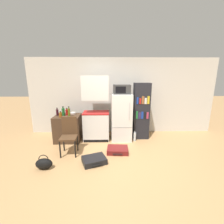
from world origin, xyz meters
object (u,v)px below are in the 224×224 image
bottle_olive_oil (69,112)px  handbag (44,164)px  refrigerator (121,117)px  bottle_ketchup_red (67,112)px  bookshelf (141,111)px  bottle_green_tall (63,112)px  bowl (73,113)px  kitchen_hutch (96,111)px  chair (69,132)px  suitcase_large_flat (118,150)px  suitcase_small_flat (94,160)px  side_table (68,128)px  water_bottle_front (135,136)px  microwave (122,89)px  bottle_wine_dark (57,112)px  bottle_amber_beer (61,115)px

bottle_olive_oil → handbag: 1.64m
refrigerator → bottle_ketchup_red: refrigerator is taller
bookshelf → bottle_green_tall: bookshelf is taller
bottle_ketchup_red → bowl: (0.15, 0.16, -0.07)m
kitchen_hutch → chair: bearing=-125.8°
kitchen_hutch → handbag: size_ratio=5.52×
suitcase_large_flat → suitcase_small_flat: size_ratio=0.90×
side_table → water_bottle_front: bearing=-3.3°
chair → handbag: bearing=-120.3°
kitchen_hutch → bowl: size_ratio=11.31×
suitcase_large_flat → bottle_olive_oil: bearing=157.0°
bowl → handbag: 1.92m
refrigerator → bottle_green_tall: refrigerator is taller
microwave → water_bottle_front: bearing=-20.9°
refrigerator → suitcase_small_flat: bearing=-118.6°
bottle_green_tall → suitcase_large_flat: bottle_green_tall is taller
suitcase_small_flat → handbag: bearing=170.1°
bookshelf → water_bottle_front: bearing=-129.1°
kitchen_hutch → refrigerator: kitchen_hutch is taller
side_table → suitcase_large_flat: bearing=-28.9°
bottle_wine_dark → handbag: bottle_wine_dark is taller
bookshelf → suitcase_small_flat: bearing=-133.0°
bottle_amber_beer → bookshelf: bearing=8.7°
suitcase_large_flat → microwave: bearing=83.1°
bottle_green_tall → bottle_amber_beer: size_ratio=1.52×
bottle_olive_oil → bottle_amber_beer: size_ratio=1.67×
bottle_wine_dark → bowl: bearing=25.0°
bottle_green_tall → handbag: bearing=-90.8°
suitcase_small_flat → bookshelf: bearing=25.8°
bottle_olive_oil → bottle_ketchup_red: bearing=121.0°
handbag → water_bottle_front: (2.21, 1.41, 0.02)m
chair → kitchen_hutch: bearing=51.8°
chair → water_bottle_front: (1.83, 0.69, -0.42)m
chair → suitcase_large_flat: chair is taller
microwave → bottle_ketchup_red: microwave is taller
bookshelf → bottle_green_tall: 2.42m
bottle_ketchup_red → bottle_amber_beer: bottle_ketchup_red is taller
bowl → suitcase_large_flat: (1.37, -1.06, -0.76)m
suitcase_small_flat → bottle_ketchup_red: bearing=103.0°
side_table → bottle_olive_oil: size_ratio=2.58×
bottle_olive_oil → water_bottle_front: bearing=-0.1°
side_table → bottle_amber_beer: bearing=-122.3°
bookshelf → suitcase_small_flat: size_ratio=2.80×
bottle_green_tall → water_bottle_front: (2.19, -0.14, -0.77)m
bottle_wine_dark → bowl: bottle_wine_dark is taller
side_table → handbag: 1.56m
bowl → chair: size_ratio=0.18×
microwave → bottle_amber_beer: size_ratio=2.76×
suitcase_small_flat → water_bottle_front: water_bottle_front is taller
bottle_wine_dark → bowl: (0.43, 0.20, -0.08)m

